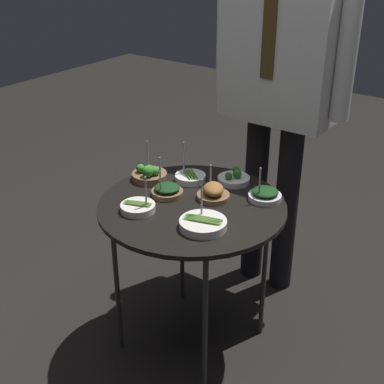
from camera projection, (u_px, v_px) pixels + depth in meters
The scene contains 11 objects.
ground_plane at pixel (192, 339), 2.32m from camera, with size 8.00×8.00×0.00m, color black.
serving_cart at pixel (192, 214), 2.04m from camera, with size 0.72×0.72×0.67m.
bowl_roast_back_left at pixel (213, 192), 2.04m from camera, with size 0.13×0.13×0.13m.
bowl_asparagus_front_right at pixel (203, 224), 1.85m from camera, with size 0.17×0.17×0.17m.
bowl_spinach_back_right at pixel (166, 191), 2.07m from camera, with size 0.12×0.12×0.17m.
bowl_broccoli_near_rim at pixel (149, 174), 2.19m from camera, with size 0.14×0.14×0.15m.
bowl_spinach_far_rim at pixel (265, 195), 2.04m from camera, with size 0.13×0.13×0.14m.
bowl_asparagus_front_center at pixel (138, 207), 1.96m from camera, with size 0.13×0.13×0.15m.
bowl_broccoli_front_left at pixel (234, 178), 2.17m from camera, with size 0.13×0.13×0.06m.
bowl_asparagus_center at pixel (190, 177), 2.19m from camera, with size 0.13×0.13×0.16m.
waiter_figure at pixel (281, 64), 2.23m from camera, with size 0.63×0.24×1.72m.
Camera 1 is at (1.05, -1.43, 1.62)m, focal length 50.00 mm.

